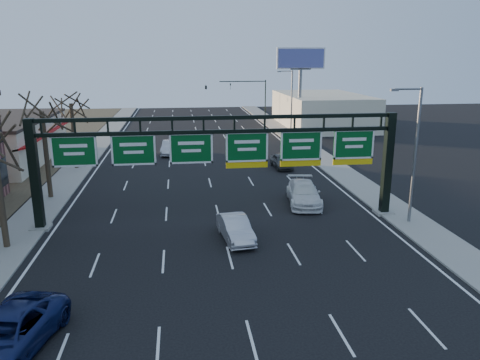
{
  "coord_description": "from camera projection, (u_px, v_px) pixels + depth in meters",
  "views": [
    {
      "loc": [
        -2.58,
        -22.0,
        10.95
      ],
      "look_at": [
        1.2,
        6.7,
        3.2
      ],
      "focal_mm": 35.0,
      "sensor_mm": 36.0,
      "label": 1
    }
  ],
  "objects": [
    {
      "name": "car_silver_distant",
      "position": [
        170.0,
        148.0,
        53.15
      ],
      "size": [
        2.12,
        4.83,
        1.54
      ],
      "primitive_type": "imported",
      "rotation": [
        0.0,
        0.0,
        -0.11
      ],
      "color": "#B7B6BC",
      "rests_on": "ground"
    },
    {
      "name": "sign_gantry",
      "position": [
        222.0,
        154.0,
        30.71
      ],
      "size": [
        24.6,
        1.2,
        7.2
      ],
      "color": "black",
      "rests_on": "ground"
    },
    {
      "name": "lane_markings",
      "position": [
        208.0,
        177.0,
        43.38
      ],
      "size": [
        21.6,
        120.0,
        0.01
      ],
      "primitive_type": "cube",
      "color": "white",
      "rests_on": "ground"
    },
    {
      "name": "sidewalk_right",
      "position": [
        341.0,
        172.0,
        44.98
      ],
      "size": [
        3.0,
        120.0,
        0.12
      ],
      "primitive_type": "cube",
      "color": "gray",
      "rests_on": "ground"
    },
    {
      "name": "streetlight_near",
      "position": [
        414.0,
        149.0,
        30.23
      ],
      "size": [
        2.15,
        0.22,
        9.0
      ],
      "color": "slate",
      "rests_on": "sidewalk_right"
    },
    {
      "name": "car_blue_suv",
      "position": [
        6.0,
        335.0,
        17.52
      ],
      "size": [
        3.98,
        6.27,
        1.61
      ],
      "primitive_type": "imported",
      "rotation": [
        0.0,
        0.0,
        -0.24
      ],
      "color": "#121D50",
      "rests_on": "ground"
    },
    {
      "name": "streetlight_far",
      "position": [
        291.0,
        100.0,
        62.79
      ],
      "size": [
        2.15,
        0.22,
        9.0
      ],
      "color": "slate",
      "rests_on": "sidewalk_right"
    },
    {
      "name": "car_grey_far",
      "position": [
        281.0,
        161.0,
        46.71
      ],
      "size": [
        1.83,
        4.15,
        1.39
      ],
      "primitive_type": "imported",
      "rotation": [
        0.0,
        0.0,
        0.05
      ],
      "color": "#3A3D3E",
      "rests_on": "ground"
    },
    {
      "name": "billboard_right",
      "position": [
        301.0,
        69.0,
        66.85
      ],
      "size": [
        7.0,
        0.5,
        12.0
      ],
      "color": "slate",
      "rests_on": "ground"
    },
    {
      "name": "tree_mid",
      "position": [
        40.0,
        98.0,
        34.94
      ],
      "size": [
        3.6,
        3.6,
        9.24
      ],
      "color": "#33271C",
      "rests_on": "sidewalk_left"
    },
    {
      "name": "tree_far",
      "position": [
        70.0,
        93.0,
        44.61
      ],
      "size": [
        3.6,
        3.6,
        8.86
      ],
      "color": "#33271C",
      "rests_on": "sidewalk_left"
    },
    {
      "name": "ground",
      "position": [
        234.0,
        273.0,
        24.22
      ],
      "size": [
        160.0,
        160.0,
        0.0
      ],
      "primitive_type": "plane",
      "color": "black",
      "rests_on": "ground"
    },
    {
      "name": "traffic_signal_mast",
      "position": [
        229.0,
        90.0,
        76.19
      ],
      "size": [
        10.16,
        0.54,
        7.0
      ],
      "color": "black",
      "rests_on": "ground"
    },
    {
      "name": "car_silver_sedan",
      "position": [
        235.0,
        228.0,
        28.49
      ],
      "size": [
        2.09,
        4.55,
        1.45
      ],
      "primitive_type": "imported",
      "rotation": [
        0.0,
        0.0,
        0.13
      ],
      "color": "#B8B7BD",
      "rests_on": "ground"
    },
    {
      "name": "building_right_distant",
      "position": [
        322.0,
        110.0,
        73.99
      ],
      "size": [
        12.0,
        20.0,
        5.0
      ],
      "primitive_type": "cube",
      "color": "beige",
      "rests_on": "ground"
    },
    {
      "name": "car_white_wagon",
      "position": [
        304.0,
        193.0,
        35.39
      ],
      "size": [
        3.08,
        5.95,
        1.65
      ],
      "primitive_type": "imported",
      "rotation": [
        0.0,
        0.0,
        -0.14
      ],
      "color": "white",
      "rests_on": "ground"
    },
    {
      "name": "sidewalk_left",
      "position": [
        65.0,
        181.0,
        41.75
      ],
      "size": [
        3.0,
        120.0,
        0.12
      ],
      "primitive_type": "cube",
      "color": "gray",
      "rests_on": "ground"
    }
  ]
}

